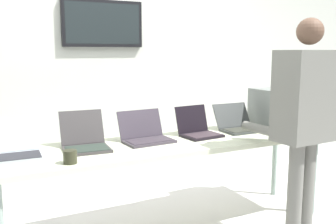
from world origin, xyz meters
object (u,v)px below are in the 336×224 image
(laptop_station_4, at_px, (239,124))
(equipment_box, at_px, (276,107))
(laptop_station_1, at_px, (85,141))
(laptop_station_3, at_px, (198,129))
(workbench, at_px, (173,147))
(coffee_mug, at_px, (70,157))
(laptop_station_0, at_px, (15,148))
(person, at_px, (304,112))
(laptop_station_2, at_px, (146,134))

(laptop_station_4, bearing_deg, equipment_box, 1.35)
(equipment_box, relative_size, laptop_station_1, 1.00)
(laptop_station_3, bearing_deg, workbench, -165.24)
(laptop_station_1, relative_size, coffee_mug, 4.53)
(workbench, height_order, laptop_station_4, laptop_station_4)
(laptop_station_0, bearing_deg, laptop_station_3, -0.46)
(person, bearing_deg, laptop_station_1, 153.95)
(equipment_box, bearing_deg, laptop_station_1, -178.92)
(laptop_station_3, height_order, coffee_mug, laptop_station_3)
(workbench, height_order, laptop_station_1, laptop_station_1)
(laptop_station_0, xyz_separation_m, laptop_station_1, (0.47, -0.01, 0.00))
(workbench, relative_size, coffee_mug, 32.16)
(laptop_station_1, relative_size, laptop_station_4, 1.10)
(workbench, xyz_separation_m, laptop_station_1, (-0.68, 0.07, 0.11))
(laptop_station_4, height_order, coffee_mug, laptop_station_4)
(equipment_box, relative_size, laptop_station_4, 1.10)
(equipment_box, xyz_separation_m, laptop_station_1, (-1.83, -0.03, -0.12))
(laptop_station_0, distance_m, laptop_station_3, 1.42)
(laptop_station_3, distance_m, laptop_station_4, 0.44)
(workbench, bearing_deg, equipment_box, 5.35)
(laptop_station_2, bearing_deg, laptop_station_3, -1.41)
(equipment_box, xyz_separation_m, laptop_station_4, (-0.44, -0.01, -0.12))
(laptop_station_4, relative_size, person, 0.21)
(coffee_mug, bearing_deg, laptop_station_1, 61.39)
(equipment_box, height_order, laptop_station_2, equipment_box)
(person, bearing_deg, workbench, 139.88)
(laptop_station_0, height_order, coffee_mug, laptop_station_0)
(workbench, distance_m, laptop_station_3, 0.30)
(laptop_station_4, bearing_deg, person, -87.49)
(laptop_station_3, distance_m, person, 0.86)
(equipment_box, bearing_deg, person, -119.40)
(workbench, xyz_separation_m, laptop_station_3, (0.27, 0.07, 0.11))
(laptop_station_2, bearing_deg, person, -36.84)
(workbench, relative_size, laptop_station_4, 7.79)
(laptop_station_1, relative_size, laptop_station_2, 1.00)
(laptop_station_0, distance_m, coffee_mug, 0.44)
(laptop_station_3, height_order, person, person)
(coffee_mug, bearing_deg, person, -13.09)
(laptop_station_2, relative_size, person, 0.23)
(equipment_box, relative_size, laptop_station_2, 1.00)
(equipment_box, bearing_deg, laptop_station_0, -179.36)
(laptop_station_1, xyz_separation_m, person, (1.42, -0.69, 0.20))
(laptop_station_2, bearing_deg, laptop_station_4, 0.96)
(workbench, bearing_deg, coffee_mug, -163.78)
(laptop_station_0, relative_size, laptop_station_1, 0.95)
(laptop_station_2, relative_size, laptop_station_4, 1.10)
(laptop_station_2, distance_m, laptop_station_3, 0.47)
(laptop_station_4, bearing_deg, workbench, -172.16)
(laptop_station_0, height_order, person, person)
(laptop_station_4, bearing_deg, laptop_station_0, -179.53)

